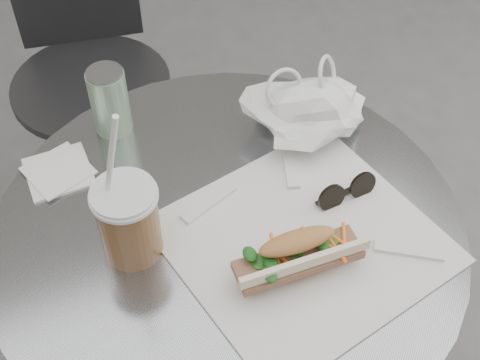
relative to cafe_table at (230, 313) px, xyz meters
name	(u,v)px	position (x,y,z in m)	size (l,w,h in m)	color
cafe_table	(230,313)	(0.00, 0.00, 0.00)	(0.76, 0.76, 0.74)	slate
chair_far	(98,114)	(-0.06, 0.78, -0.12)	(0.40, 0.43, 0.76)	#2C2C2E
sandwich_paper	(303,241)	(0.09, -0.08, 0.28)	(0.38, 0.36, 0.00)	white
banh_mi	(297,256)	(0.06, -0.12, 0.32)	(0.24, 0.11, 0.08)	#A7673F
iced_coffee	(128,220)	(-0.15, 0.02, 0.34)	(0.10, 0.10, 0.29)	brown
sunglasses	(346,192)	(0.20, -0.03, 0.29)	(0.11, 0.03, 0.05)	black
plastic_bag	(308,112)	(0.21, 0.14, 0.33)	(0.20, 0.16, 0.10)	white
napkin_stack	(58,172)	(-0.22, 0.22, 0.28)	(0.12, 0.12, 0.01)	white
drink_can	(109,101)	(-0.10, 0.29, 0.34)	(0.07, 0.07, 0.13)	#62A86A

